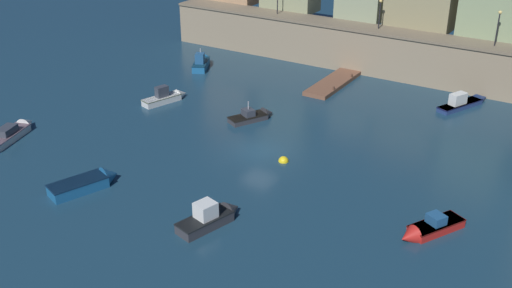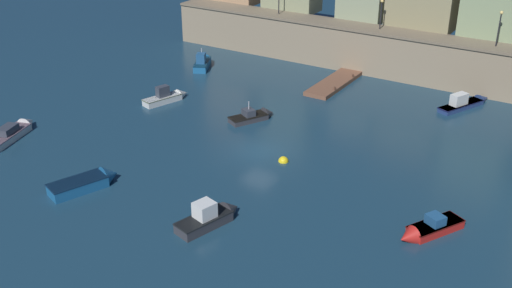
{
  "view_description": "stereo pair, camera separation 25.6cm",
  "coord_description": "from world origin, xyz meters",
  "px_view_note": "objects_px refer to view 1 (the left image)",
  "views": [
    {
      "loc": [
        22.31,
        -36.3,
        21.22
      ],
      "look_at": [
        0.0,
        -0.45,
        0.84
      ],
      "focal_mm": 42.79,
      "sensor_mm": 36.0,
      "label": 1
    },
    {
      "loc": [
        22.52,
        -36.16,
        21.22
      ],
      "look_at": [
        0.0,
        -0.45,
        0.84
      ],
      "focal_mm": 42.79,
      "sensor_mm": 36.0,
      "label": 2
    }
  ],
  "objects_px": {
    "quay_lamp_2": "(498,22)",
    "moored_boat_0": "(212,216)",
    "mooring_buoy_0": "(283,161)",
    "moored_boat_4": "(88,182)",
    "moored_boat_2": "(167,97)",
    "moored_boat_3": "(466,102)",
    "moored_boat_5": "(255,116)",
    "moored_boat_1": "(13,132)",
    "quay_lamp_1": "(380,9)",
    "moored_boat_7": "(428,229)",
    "moored_boat_6": "(202,62)"
  },
  "relations": [
    {
      "from": "quay_lamp_2",
      "to": "moored_boat_0",
      "type": "xyz_separation_m",
      "value": [
        -9.18,
        -32.77,
        -6.39
      ]
    },
    {
      "from": "mooring_buoy_0",
      "to": "moored_boat_4",
      "type": "bearing_deg",
      "value": -131.76
    },
    {
      "from": "moored_boat_2",
      "to": "moored_boat_3",
      "type": "relative_size",
      "value": 0.77
    },
    {
      "from": "moored_boat_4",
      "to": "moored_boat_5",
      "type": "distance_m",
      "value": 16.64
    },
    {
      "from": "moored_boat_0",
      "to": "moored_boat_1",
      "type": "relative_size",
      "value": 0.79
    },
    {
      "from": "moored_boat_4",
      "to": "quay_lamp_1",
      "type": "bearing_deg",
      "value": 6.78
    },
    {
      "from": "moored_boat_2",
      "to": "moored_boat_7",
      "type": "xyz_separation_m",
      "value": [
        27.57,
        -8.62,
        -0.09
      ]
    },
    {
      "from": "moored_boat_4",
      "to": "moored_boat_7",
      "type": "bearing_deg",
      "value": -52.92
    },
    {
      "from": "moored_boat_2",
      "to": "moored_boat_4",
      "type": "height_order",
      "value": "moored_boat_2"
    },
    {
      "from": "quay_lamp_2",
      "to": "moored_boat_7",
      "type": "bearing_deg",
      "value": -84.25
    },
    {
      "from": "quay_lamp_1",
      "to": "mooring_buoy_0",
      "type": "xyz_separation_m",
      "value": [
        1.94,
        -22.99,
        -6.75
      ]
    },
    {
      "from": "moored_boat_0",
      "to": "moored_boat_5",
      "type": "bearing_deg",
      "value": 37.96
    },
    {
      "from": "moored_boat_5",
      "to": "mooring_buoy_0",
      "type": "xyz_separation_m",
      "value": [
        6.09,
        -5.61,
        -0.33
      ]
    },
    {
      "from": "moored_boat_1",
      "to": "moored_boat_6",
      "type": "relative_size",
      "value": 1.26
    },
    {
      "from": "moored_boat_4",
      "to": "moored_boat_5",
      "type": "bearing_deg",
      "value": 7.57
    },
    {
      "from": "moored_boat_7",
      "to": "mooring_buoy_0",
      "type": "bearing_deg",
      "value": -78.6
    },
    {
      "from": "moored_boat_0",
      "to": "moored_boat_5",
      "type": "xyz_separation_m",
      "value": [
        -6.49,
        15.4,
        -0.2
      ]
    },
    {
      "from": "moored_boat_2",
      "to": "moored_boat_4",
      "type": "relative_size",
      "value": 0.92
    },
    {
      "from": "quay_lamp_2",
      "to": "moored_boat_6",
      "type": "bearing_deg",
      "value": -163.72
    },
    {
      "from": "moored_boat_3",
      "to": "moored_boat_5",
      "type": "xyz_separation_m",
      "value": [
        -14.82,
        -12.86,
        -0.07
      ]
    },
    {
      "from": "moored_boat_5",
      "to": "moored_boat_7",
      "type": "distance_m",
      "value": 20.61
    },
    {
      "from": "moored_boat_2",
      "to": "moored_boat_5",
      "type": "distance_m",
      "value": 9.24
    },
    {
      "from": "quay_lamp_2",
      "to": "moored_boat_2",
      "type": "xyz_separation_m",
      "value": [
        -24.88,
        -18.12,
        -6.47
      ]
    },
    {
      "from": "moored_boat_0",
      "to": "moored_boat_6",
      "type": "distance_m",
      "value": 31.03
    },
    {
      "from": "moored_boat_3",
      "to": "quay_lamp_1",
      "type": "bearing_deg",
      "value": 91.27
    },
    {
      "from": "quay_lamp_2",
      "to": "quay_lamp_1",
      "type": "bearing_deg",
      "value": 180.0
    },
    {
      "from": "moored_boat_3",
      "to": "moored_boat_6",
      "type": "bearing_deg",
      "value": 121.93
    },
    {
      "from": "quay_lamp_1",
      "to": "moored_boat_6",
      "type": "distance_m",
      "value": 19.56
    },
    {
      "from": "moored_boat_7",
      "to": "mooring_buoy_0",
      "type": "distance_m",
      "value": 12.84
    },
    {
      "from": "moored_boat_1",
      "to": "mooring_buoy_0",
      "type": "height_order",
      "value": "moored_boat_1"
    },
    {
      "from": "quay_lamp_1",
      "to": "mooring_buoy_0",
      "type": "distance_m",
      "value": 24.04
    },
    {
      "from": "moored_boat_4",
      "to": "moored_boat_7",
      "type": "xyz_separation_m",
      "value": [
        21.8,
        6.91,
        -0.07
      ]
    },
    {
      "from": "quay_lamp_1",
      "to": "quay_lamp_2",
      "type": "relative_size",
      "value": 0.91
    },
    {
      "from": "moored_boat_2",
      "to": "quay_lamp_2",
      "type": "bearing_deg",
      "value": -37.1
    },
    {
      "from": "moored_boat_3",
      "to": "moored_boat_1",
      "type": "bearing_deg",
      "value": 155.7
    },
    {
      "from": "quay_lamp_1",
      "to": "moored_boat_3",
      "type": "xyz_separation_m",
      "value": [
        10.67,
        -4.52,
        -6.34
      ]
    },
    {
      "from": "quay_lamp_2",
      "to": "moored_boat_3",
      "type": "distance_m",
      "value": 7.97
    },
    {
      "from": "moored_boat_1",
      "to": "moored_boat_5",
      "type": "distance_m",
      "value": 20.1
    },
    {
      "from": "mooring_buoy_0",
      "to": "quay_lamp_2",
      "type": "bearing_deg",
      "value": 67.38
    },
    {
      "from": "moored_boat_5",
      "to": "mooring_buoy_0",
      "type": "distance_m",
      "value": 8.29
    },
    {
      "from": "moored_boat_2",
      "to": "moored_boat_4",
      "type": "xyz_separation_m",
      "value": [
        5.77,
        -15.53,
        -0.02
      ]
    },
    {
      "from": "moored_boat_0",
      "to": "moored_boat_2",
      "type": "bearing_deg",
      "value": 62.08
    },
    {
      "from": "moored_boat_1",
      "to": "moored_boat_7",
      "type": "distance_m",
      "value": 33.54
    },
    {
      "from": "moored_boat_0",
      "to": "moored_boat_4",
      "type": "relative_size",
      "value": 0.93
    },
    {
      "from": "quay_lamp_1",
      "to": "moored_boat_7",
      "type": "relative_size",
      "value": 0.64
    },
    {
      "from": "moored_boat_1",
      "to": "moored_boat_6",
      "type": "bearing_deg",
      "value": -24.11
    },
    {
      "from": "moored_boat_7",
      "to": "moored_boat_4",
      "type": "bearing_deg",
      "value": -44.0
    },
    {
      "from": "moored_boat_1",
      "to": "mooring_buoy_0",
      "type": "bearing_deg",
      "value": -87.47
    },
    {
      "from": "quay_lamp_2",
      "to": "moored_boat_0",
      "type": "distance_m",
      "value": 34.63
    },
    {
      "from": "moored_boat_3",
      "to": "moored_boat_4",
      "type": "xyz_separation_m",
      "value": [
        -18.26,
        -29.14,
        0.03
      ]
    }
  ]
}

